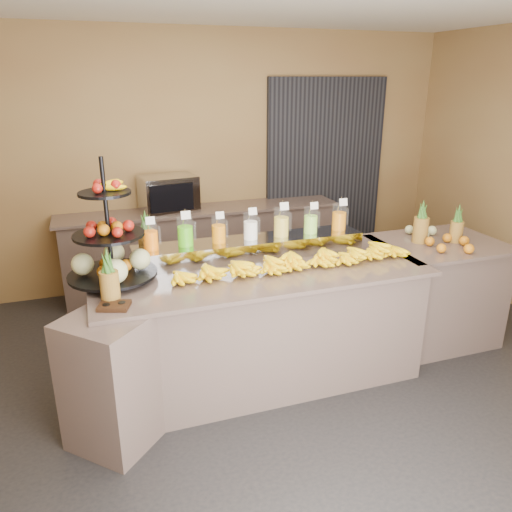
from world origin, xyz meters
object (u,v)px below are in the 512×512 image
pitcher_tray (251,248)px  right_fruit_pile (443,237)px  condiment_caddy (114,306)px  fruit_stand (117,250)px  oven_warmer (168,194)px  banana_heap (293,258)px

pitcher_tray → right_fruit_pile: 1.67m
pitcher_tray → condiment_caddy: pitcher_tray is taller
fruit_stand → oven_warmer: size_ratio=1.52×
banana_heap → condiment_caddy: size_ratio=10.45×
right_fruit_pile → oven_warmer: 2.79m
pitcher_tray → condiment_caddy: size_ratio=9.87×
condiment_caddy → banana_heap: bearing=12.4°
banana_heap → condiment_caddy: banana_heap is taller
condiment_caddy → oven_warmer: oven_warmer is taller
condiment_caddy → oven_warmer: bearing=72.1°
pitcher_tray → oven_warmer: bearing=102.4°
fruit_stand → condiment_caddy: fruit_stand is taller
banana_heap → fruit_stand: 1.29m
right_fruit_pile → fruit_stand: bearing=177.7°
condiment_caddy → right_fruit_pile: size_ratio=0.45×
banana_heap → right_fruit_pile: bearing=2.6°
banana_heap → right_fruit_pile: right_fruit_pile is taller
banana_heap → fruit_stand: size_ratio=2.24×
pitcher_tray → banana_heap: bearing=-54.8°
banana_heap → oven_warmer: size_ratio=3.41×
fruit_stand → oven_warmer: (0.67, 1.82, -0.03)m
right_fruit_pile → banana_heap: bearing=-177.4°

